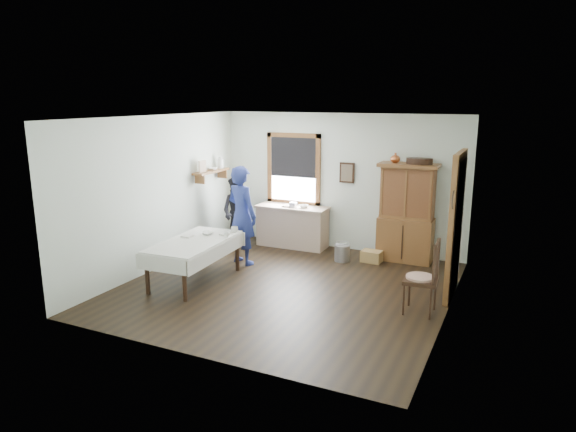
{
  "coord_description": "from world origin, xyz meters",
  "views": [
    {
      "loc": [
        3.34,
        -7.06,
        3.0
      ],
      "look_at": [
        -0.11,
        0.3,
        1.11
      ],
      "focal_mm": 32.0,
      "sensor_mm": 36.0,
      "label": 1
    }
  ],
  "objects_px": {
    "figure_dark": "(238,215)",
    "spindle_chair": "(421,276)",
    "china_hutch": "(406,213)",
    "dining_table": "(195,261)",
    "pail": "(342,253)",
    "wicker_basket": "(372,256)",
    "woman_blue": "(242,219)",
    "work_counter": "(292,226)"
  },
  "relations": [
    {
      "from": "dining_table",
      "to": "figure_dark",
      "type": "distance_m",
      "value": 2.1
    },
    {
      "from": "pail",
      "to": "wicker_basket",
      "type": "height_order",
      "value": "pail"
    },
    {
      "from": "figure_dark",
      "to": "work_counter",
      "type": "bearing_deg",
      "value": 25.8
    },
    {
      "from": "work_counter",
      "to": "woman_blue",
      "type": "relative_size",
      "value": 0.87
    },
    {
      "from": "pail",
      "to": "woman_blue",
      "type": "xyz_separation_m",
      "value": [
        -1.63,
        -0.89,
        0.68
      ]
    },
    {
      "from": "figure_dark",
      "to": "spindle_chair",
      "type": "bearing_deg",
      "value": -26.7
    },
    {
      "from": "china_hutch",
      "to": "pail",
      "type": "xyz_separation_m",
      "value": [
        -1.04,
        -0.53,
        -0.76
      ]
    },
    {
      "from": "figure_dark",
      "to": "dining_table",
      "type": "bearing_deg",
      "value": -82.75
    },
    {
      "from": "china_hutch",
      "to": "spindle_chair",
      "type": "height_order",
      "value": "china_hutch"
    },
    {
      "from": "spindle_chair",
      "to": "figure_dark",
      "type": "distance_m",
      "value": 4.36
    },
    {
      "from": "china_hutch",
      "to": "figure_dark",
      "type": "bearing_deg",
      "value": -170.67
    },
    {
      "from": "dining_table",
      "to": "spindle_chair",
      "type": "xyz_separation_m",
      "value": [
        3.62,
        0.3,
        0.19
      ]
    },
    {
      "from": "work_counter",
      "to": "woman_blue",
      "type": "xyz_separation_m",
      "value": [
        -0.37,
        -1.39,
        0.42
      ]
    },
    {
      "from": "work_counter",
      "to": "figure_dark",
      "type": "height_order",
      "value": "figure_dark"
    },
    {
      "from": "spindle_chair",
      "to": "woman_blue",
      "type": "height_order",
      "value": "woman_blue"
    },
    {
      "from": "spindle_chair",
      "to": "pail",
      "type": "relative_size",
      "value": 3.49
    },
    {
      "from": "wicker_basket",
      "to": "china_hutch",
      "type": "bearing_deg",
      "value": 33.69
    },
    {
      "from": "pail",
      "to": "work_counter",
      "type": "bearing_deg",
      "value": 158.25
    },
    {
      "from": "spindle_chair",
      "to": "figure_dark",
      "type": "height_order",
      "value": "figure_dark"
    },
    {
      "from": "pail",
      "to": "woman_blue",
      "type": "bearing_deg",
      "value": -151.28
    },
    {
      "from": "china_hutch",
      "to": "wicker_basket",
      "type": "bearing_deg",
      "value": -146.77
    },
    {
      "from": "work_counter",
      "to": "china_hutch",
      "type": "xyz_separation_m",
      "value": [
        2.3,
        0.03,
        0.49
      ]
    },
    {
      "from": "pail",
      "to": "figure_dark",
      "type": "height_order",
      "value": "figure_dark"
    },
    {
      "from": "spindle_chair",
      "to": "dining_table",
      "type": "bearing_deg",
      "value": -179.85
    },
    {
      "from": "china_hutch",
      "to": "wicker_basket",
      "type": "xyz_separation_m",
      "value": [
        -0.53,
        -0.35,
        -0.81
      ]
    },
    {
      "from": "woman_blue",
      "to": "figure_dark",
      "type": "relative_size",
      "value": 1.25
    },
    {
      "from": "spindle_chair",
      "to": "woman_blue",
      "type": "distance_m",
      "value": 3.53
    },
    {
      "from": "china_hutch",
      "to": "wicker_basket",
      "type": "relative_size",
      "value": 5.0
    },
    {
      "from": "wicker_basket",
      "to": "work_counter",
      "type": "bearing_deg",
      "value": 169.63
    },
    {
      "from": "wicker_basket",
      "to": "dining_table",
      "type": "bearing_deg",
      "value": -136.33
    },
    {
      "from": "wicker_basket",
      "to": "figure_dark",
      "type": "relative_size",
      "value": 0.27
    },
    {
      "from": "china_hutch",
      "to": "woman_blue",
      "type": "distance_m",
      "value": 3.03
    },
    {
      "from": "pail",
      "to": "dining_table",
      "type": "bearing_deg",
      "value": -131.62
    },
    {
      "from": "dining_table",
      "to": "spindle_chair",
      "type": "bearing_deg",
      "value": 4.78
    },
    {
      "from": "china_hutch",
      "to": "dining_table",
      "type": "bearing_deg",
      "value": -138.4
    },
    {
      "from": "china_hutch",
      "to": "pail",
      "type": "relative_size",
      "value": 5.9
    },
    {
      "from": "pail",
      "to": "figure_dark",
      "type": "bearing_deg",
      "value": -179.11
    },
    {
      "from": "spindle_chair",
      "to": "woman_blue",
      "type": "xyz_separation_m",
      "value": [
        -3.4,
        0.88,
        0.3
      ]
    },
    {
      "from": "wicker_basket",
      "to": "woman_blue",
      "type": "xyz_separation_m",
      "value": [
        -2.14,
        -1.07,
        0.73
      ]
    },
    {
      "from": "dining_table",
      "to": "figure_dark",
      "type": "height_order",
      "value": "figure_dark"
    },
    {
      "from": "pail",
      "to": "woman_blue",
      "type": "height_order",
      "value": "woman_blue"
    },
    {
      "from": "dining_table",
      "to": "figure_dark",
      "type": "relative_size",
      "value": 1.32
    }
  ]
}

